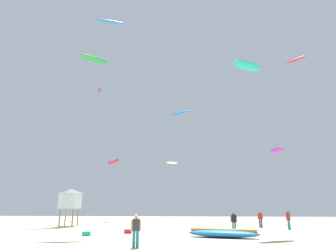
{
  "coord_description": "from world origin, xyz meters",
  "views": [
    {
      "loc": [
        2.42,
        -11.52,
        2.08
      ],
      "look_at": [
        0.0,
        14.57,
        9.25
      ],
      "focal_mm": 31.79,
      "sensor_mm": 36.0,
      "label": 1
    }
  ],
  "objects": [
    {
      "name": "kite_aloft_2",
      "position": [
        13.9,
        31.12,
        9.84
      ],
      "size": [
        1.8,
        3.3,
        0.82
      ],
      "color": "purple"
    },
    {
      "name": "person_foreground",
      "position": [
        -0.85,
        5.09,
        1.0
      ],
      "size": [
        0.55,
        0.39,
        1.71
      ],
      "rotation": [
        0.0,
        0.0,
        1.84
      ],
      "color": "teal",
      "rests_on": "ground"
    },
    {
      "name": "kite_aloft_6",
      "position": [
        -1.42,
        37.44,
        9.19
      ],
      "size": [
        2.05,
        1.41,
        0.47
      ],
      "color": "white"
    },
    {
      "name": "lifeguard_tower",
      "position": [
        -12.11,
        22.68,
        3.05
      ],
      "size": [
        2.3,
        2.3,
        4.15
      ],
      "color": "#8C704C",
      "rests_on": "ground"
    },
    {
      "name": "kite_aloft_8",
      "position": [
        0.34,
        34.63,
        16.98
      ],
      "size": [
        3.78,
        3.1,
        0.74
      ],
      "color": "blue"
    },
    {
      "name": "person_midground",
      "position": [
        11.21,
        19.35,
        1.02
      ],
      "size": [
        0.39,
        0.57,
        1.75
      ],
      "rotation": [
        0.0,
        0.0,
        0.17
      ],
      "color": "teal",
      "rests_on": "ground"
    },
    {
      "name": "person_left",
      "position": [
        5.54,
        15.25,
        1.0
      ],
      "size": [
        0.56,
        0.39,
        1.7
      ],
      "rotation": [
        0.0,
        0.0,
        1.62
      ],
      "color": "teal",
      "rests_on": "ground"
    },
    {
      "name": "gear_bag",
      "position": [
        -3.21,
        13.72,
        0.16
      ],
      "size": [
        0.56,
        0.36,
        0.32
      ],
      "primitive_type": "cube",
      "color": "red",
      "rests_on": "ground"
    },
    {
      "name": "kite_grounded_near",
      "position": [
        4.24,
        10.9,
        0.29
      ],
      "size": [
        5.29,
        2.83,
        0.62
      ],
      "color": "blue",
      "rests_on": "ground"
    },
    {
      "name": "kite_aloft_0",
      "position": [
        -5.98,
        14.71,
        20.69
      ],
      "size": [
        3.11,
        1.86,
        0.63
      ],
      "color": "blue"
    },
    {
      "name": "kite_aloft_4",
      "position": [
        7.4,
        14.02,
        14.68
      ],
      "size": [
        3.22,
        2.55,
        0.76
      ],
      "color": "#19B29E"
    },
    {
      "name": "kite_aloft_1",
      "position": [
        -12.28,
        27.22,
        23.36
      ],
      "size": [
        4.13,
        3.86,
        0.57
      ],
      "color": "green"
    },
    {
      "name": "cooler_box",
      "position": [
        -5.84,
        11.36,
        0.16
      ],
      "size": [
        0.56,
        0.36,
        0.32
      ],
      "primitive_type": "cube",
      "color": "#19B29E",
      "rests_on": "ground"
    },
    {
      "name": "person_right",
      "position": [
        9.17,
        22.37,
        0.99
      ],
      "size": [
        0.56,
        0.38,
        1.69
      ],
      "rotation": [
        0.0,
        0.0,
        1.48
      ],
      "color": "#2D2D33",
      "rests_on": "ground"
    },
    {
      "name": "kite_aloft_5",
      "position": [
        -10.76,
        35.1,
        9.12
      ],
      "size": [
        3.44,
        3.79,
        0.9
      ],
      "color": "red"
    },
    {
      "name": "kite_aloft_3",
      "position": [
        20.08,
        36.43,
        26.55
      ],
      "size": [
        3.42,
        3.4,
        0.7
      ],
      "color": "red"
    },
    {
      "name": "kite_aloft_7",
      "position": [
        -16.06,
        41.68,
        24.36
      ],
      "size": [
        1.77,
        2.6,
        0.38
      ],
      "color": "purple"
    }
  ]
}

